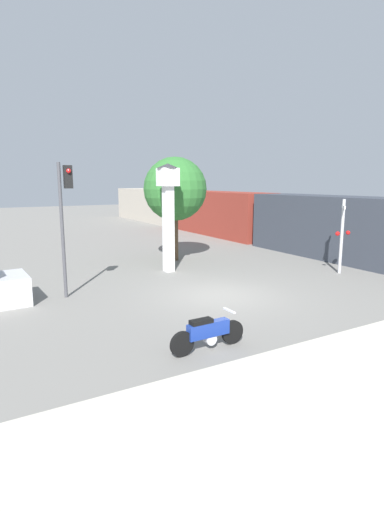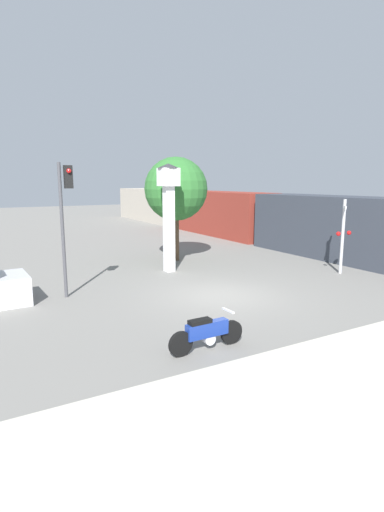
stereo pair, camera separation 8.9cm
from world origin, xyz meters
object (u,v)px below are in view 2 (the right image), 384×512
(clock_tower, at_px, (169,202))
(street_tree, at_px, (176,189))
(freight_train, at_px, (216,213))
(motorcycle, at_px, (207,333))
(traffic_light, at_px, (65,207))
(railroad_crossing_signal, at_px, (343,233))

(clock_tower, bearing_deg, street_tree, 55.82)
(street_tree, bearing_deg, freight_train, 46.76)
(motorcycle, relative_size, clock_tower, 0.43)
(traffic_light, bearing_deg, motorcycle, -73.67)
(motorcycle, bearing_deg, freight_train, 55.33)
(railroad_crossing_signal, bearing_deg, freight_train, 79.17)
(freight_train, xyz_separation_m, railroad_crossing_signal, (-2.89, -15.10, 0.17))
(motorcycle, height_order, traffic_light, traffic_light)
(freight_train, distance_m, street_tree, 11.94)
(clock_tower, distance_m, street_tree, 2.77)
(railroad_crossing_signal, distance_m, street_tree, 8.55)
(clock_tower, distance_m, railroad_crossing_signal, 8.07)
(clock_tower, xyz_separation_m, freight_train, (9.58, 10.81, -1.55))
(freight_train, height_order, traffic_light, traffic_light)
(railroad_crossing_signal, bearing_deg, street_tree, 128.30)
(freight_train, bearing_deg, railroad_crossing_signal, -100.83)
(motorcycle, distance_m, railroad_crossing_signal, 10.82)
(traffic_light, relative_size, street_tree, 0.89)
(clock_tower, distance_m, traffic_light, 5.45)
(freight_train, height_order, street_tree, street_tree)
(freight_train, bearing_deg, clock_tower, -131.54)
(motorcycle, distance_m, clock_tower, 9.53)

